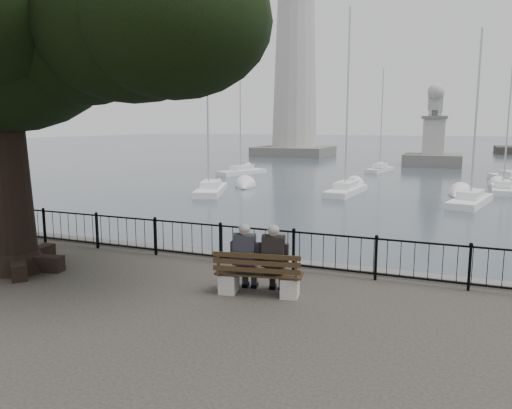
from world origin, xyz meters
The scene contains 15 objects.
harbor centered at (0.00, 3.00, -0.50)m, with size 260.00×260.00×1.20m.
railing centered at (0.00, 2.50, 0.56)m, with size 22.06×0.06×1.00m.
bench centered at (0.86, 0.51, 0.34)m, with size 1.91×0.86×0.97m.
person_left centered at (0.56, 0.57, 0.71)m, with size 0.51×0.81×1.55m.
person_right centered at (1.16, 0.67, 0.71)m, with size 0.51×0.81×1.55m.
tree centered at (-4.60, 0.15, 5.95)m, with size 11.07×7.73×9.04m.
lighthouse centered at (-18.00, 62.00, 12.33)m, with size 10.34×10.34×31.54m.
lion_monument centered at (2.00, 49.93, 1.26)m, with size 6.10×6.10×8.98m.
sailboat_a centered at (-10.66, 20.71, -0.69)m, with size 3.30×5.83×10.59m.
sailboat_b centered at (-2.18, 23.77, -0.65)m, with size 1.94×5.47×12.03m.
sailboat_c centered at (5.41, 21.98, -0.70)m, with size 2.68×5.72×9.97m.
sailboat_d centered at (7.56, 28.65, -0.71)m, with size 1.53×4.89×9.20m.
sailboat_e centered at (-13.88, 33.22, -0.66)m, with size 3.35×5.36×11.53m.
sailboat_g centered at (8.73, 36.05, -0.69)m, with size 3.39×5.95×10.51m.
sailboat_h centered at (-2.42, 40.81, -0.68)m, with size 2.30×4.78×9.94m.
Camera 1 is at (4.63, -8.92, 3.59)m, focal length 35.00 mm.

